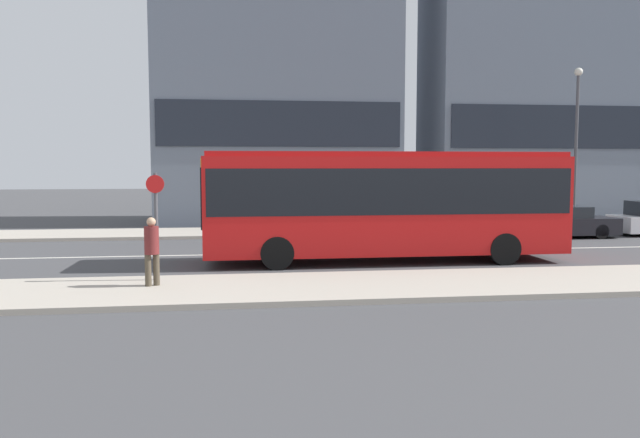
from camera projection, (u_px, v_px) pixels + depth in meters
ground_plane at (271, 254)px, 20.97m from camera, size 120.00×120.00×0.00m
sidewalk_near at (285, 288)px, 14.79m from camera, size 44.00×3.50×0.13m
sidewalk_far at (263, 232)px, 27.14m from camera, size 44.00×3.50×0.13m
lane_centerline at (271, 254)px, 20.97m from camera, size 41.80×0.16×0.01m
apartment_block_left_tower at (276, 50)px, 32.85m from camera, size 12.30×6.45×18.08m
apartment_block_right_tower at (573, 56)px, 34.36m from camera, size 16.26×5.14×17.94m
city_bus at (384, 199)px, 19.18m from camera, size 11.01×2.58×3.37m
parked_car_0 at (557, 222)px, 25.68m from camera, size 4.66×1.72×1.29m
pedestrian_near_stop at (152, 247)px, 14.68m from camera, size 0.34×0.34×1.63m
bus_stop_sign at (156, 218)px, 15.36m from camera, size 0.44×0.12×2.66m
street_lamp at (576, 132)px, 27.59m from camera, size 0.36×0.36×7.11m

